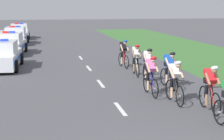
# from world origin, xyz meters

# --- Properties ---
(lane_markings_centre) EXTENTS (0.14, 21.60, 0.01)m
(lane_markings_centre) POSITION_xyz_m (0.00, 7.47, 0.00)
(lane_markings_centre) COLOR white
(lane_markings_centre) RESTS_ON ground
(cyclist_second) EXTENTS (0.43, 1.72, 1.56)m
(cyclist_second) POSITION_xyz_m (2.75, 4.65, 0.79)
(cyclist_second) COLOR black
(cyclist_second) RESTS_ON ground
(cyclist_third) EXTENTS (0.42, 1.72, 1.56)m
(cyclist_third) POSITION_xyz_m (2.00, 5.82, 0.79)
(cyclist_third) COLOR black
(cyclist_third) RESTS_ON ground
(cyclist_fourth) EXTENTS (0.42, 1.72, 1.56)m
(cyclist_fourth) POSITION_xyz_m (1.51, 7.06, 0.79)
(cyclist_fourth) COLOR black
(cyclist_fourth) RESTS_ON ground
(cyclist_fifth) EXTENTS (0.43, 1.72, 1.56)m
(cyclist_fifth) POSITION_xyz_m (2.09, 9.38, 0.79)
(cyclist_fifth) COLOR black
(cyclist_fifth) RESTS_ON ground
(cyclist_sixth) EXTENTS (0.44, 1.72, 1.56)m
(cyclist_sixth) POSITION_xyz_m (2.62, 8.11, 0.79)
(cyclist_sixth) COLOR black
(cyclist_sixth) RESTS_ON ground
(cyclist_seventh) EXTENTS (0.44, 1.72, 1.56)m
(cyclist_seventh) POSITION_xyz_m (1.97, 11.01, 0.79)
(cyclist_seventh) COLOR black
(cyclist_seventh) RESTS_ON ground
(cyclist_eighth) EXTENTS (0.45, 1.72, 1.56)m
(cyclist_eighth) POSITION_xyz_m (1.91, 13.39, 0.79)
(cyclist_eighth) COLOR black
(cyclist_eighth) RESTS_ON ground
(police_car_nearest) EXTENTS (2.17, 4.48, 1.59)m
(police_car_nearest) POSITION_xyz_m (-4.59, 14.24, 0.68)
(police_car_nearest) COLOR silver
(police_car_nearest) RESTS_ON ground
(police_car_second) EXTENTS (2.27, 4.53, 1.59)m
(police_car_second) POSITION_xyz_m (-4.59, 20.13, 0.68)
(police_car_second) COLOR white
(police_car_second) RESTS_ON ground
(police_car_third) EXTENTS (2.14, 4.47, 1.59)m
(police_car_third) POSITION_xyz_m (-4.59, 26.79, 0.68)
(police_car_third) COLOR silver
(police_car_third) RESTS_ON ground
(police_car_furthest) EXTENTS (2.15, 4.47, 1.59)m
(police_car_furthest) POSITION_xyz_m (-4.59, 32.31, 0.68)
(police_car_furthest) COLOR silver
(police_car_furthest) RESTS_ON ground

